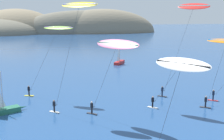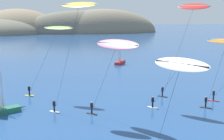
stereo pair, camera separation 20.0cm
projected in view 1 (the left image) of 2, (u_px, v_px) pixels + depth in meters
name	position (u px, v px, depth m)	size (l,w,h in m)	color
headland_island	(57.00, 33.00, 184.95)	(122.89, 50.12, 31.40)	#7A705B
sailboat_near	(3.00, 109.00, 36.86)	(5.76, 3.43, 5.70)	#23664C
sailboat_far	(120.00, 61.00, 73.17)	(3.98, 5.54, 5.70)	#B22323
kitesurfer_white	(179.00, 74.00, 21.41)	(3.70, 5.04, 9.74)	yellow
kitesurfer_yellow	(77.00, 14.00, 33.28)	(6.54, 5.16, 14.39)	silver
kitesurfer_lime	(55.00, 35.00, 41.20)	(8.09, 5.03, 11.19)	yellow
kitesurfer_magenta	(177.00, 69.00, 36.32)	(5.73, 5.55, 6.67)	silver
kitesurfer_red	(191.00, 14.00, 40.50)	(6.31, 4.79, 14.47)	#2D2D33
kitesurfer_pink	(115.00, 49.00, 32.65)	(5.85, 6.63, 10.05)	#2D2D33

